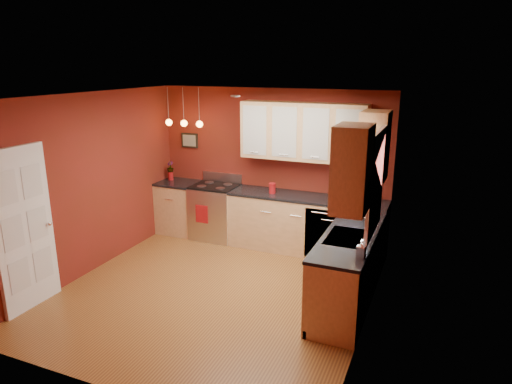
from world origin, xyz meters
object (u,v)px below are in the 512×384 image
at_px(red_canister, 272,188).
at_px(sink, 348,239).
at_px(coffee_maker, 358,193).
at_px(soap_pump, 361,249).
at_px(gas_range, 215,211).

bearing_deg(red_canister, sink, -43.33).
height_order(coffee_maker, soap_pump, coffee_maker).
distance_m(gas_range, red_canister, 1.21).
relative_size(coffee_maker, soap_pump, 1.43).
xyz_separation_m(red_canister, coffee_maker, (1.38, 0.07, 0.05)).
relative_size(gas_range, soap_pump, 5.51).
bearing_deg(sink, soap_pump, -65.74).
xyz_separation_m(gas_range, coffee_maker, (2.45, 0.02, 0.59)).
relative_size(red_canister, soap_pump, 0.84).
xyz_separation_m(sink, coffee_maker, (-0.17, 1.52, 0.16)).
xyz_separation_m(gas_range, red_canister, (1.08, -0.04, 0.54)).
relative_size(gas_range, coffee_maker, 3.86).
height_order(gas_range, soap_pump, soap_pump).
distance_m(gas_range, coffee_maker, 2.52).
xyz_separation_m(sink, red_canister, (-1.54, 1.46, 0.11)).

